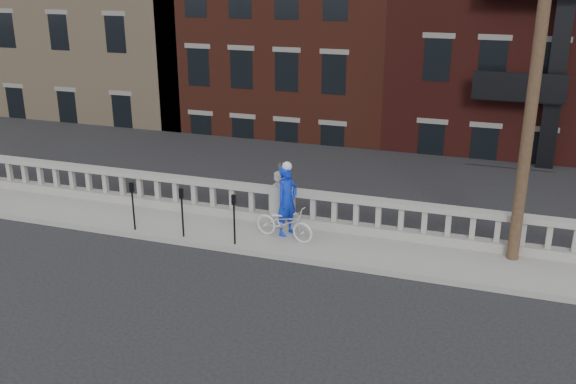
% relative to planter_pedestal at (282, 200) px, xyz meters
% --- Properties ---
extents(ground, '(120.00, 120.00, 0.00)m').
position_rel_planter_pedestal_xyz_m(ground, '(0.00, -3.95, -0.83)').
color(ground, black).
rests_on(ground, ground).
extents(sidewalk, '(32.00, 2.20, 0.15)m').
position_rel_planter_pedestal_xyz_m(sidewalk, '(0.00, -0.95, -0.76)').
color(sidewalk, gray).
rests_on(sidewalk, ground).
extents(balustrade, '(28.00, 0.34, 1.03)m').
position_rel_planter_pedestal_xyz_m(balustrade, '(0.00, 0.00, -0.19)').
color(balustrade, gray).
rests_on(balustrade, sidewalk).
extents(planter_pedestal, '(0.55, 0.55, 1.76)m').
position_rel_planter_pedestal_xyz_m(planter_pedestal, '(0.00, 0.00, 0.00)').
color(planter_pedestal, gray).
rests_on(planter_pedestal, sidewalk).
extents(lower_level, '(80.00, 44.00, 20.80)m').
position_rel_planter_pedestal_xyz_m(lower_level, '(0.56, 19.09, 1.80)').
color(lower_level, '#605E59').
rests_on(lower_level, ground).
extents(utility_pole, '(1.60, 0.28, 10.00)m').
position_rel_planter_pedestal_xyz_m(utility_pole, '(6.20, -0.35, 4.41)').
color(utility_pole, '#422D1E').
rests_on(utility_pole, sidewalk).
extents(parking_meter_b, '(0.10, 0.09, 1.36)m').
position_rel_planter_pedestal_xyz_m(parking_meter_b, '(-3.67, -1.80, 0.17)').
color(parking_meter_b, black).
rests_on(parking_meter_b, sidewalk).
extents(parking_meter_c, '(0.10, 0.09, 1.36)m').
position_rel_planter_pedestal_xyz_m(parking_meter_c, '(-2.17, -1.80, 0.17)').
color(parking_meter_c, black).
rests_on(parking_meter_c, sidewalk).
extents(parking_meter_d, '(0.10, 0.09, 1.36)m').
position_rel_planter_pedestal_xyz_m(parking_meter_d, '(-0.67, -1.80, 0.17)').
color(parking_meter_d, black).
rests_on(parking_meter_d, sidewalk).
extents(bicycle, '(1.79, 0.91, 0.90)m').
position_rel_planter_pedestal_xyz_m(bicycle, '(0.43, -1.04, -0.23)').
color(bicycle, silver).
rests_on(bicycle, sidewalk).
extents(cyclist, '(0.70, 0.83, 1.93)m').
position_rel_planter_pedestal_xyz_m(cyclist, '(0.40, -0.72, 0.29)').
color(cyclist, '#0C2BC2').
rests_on(cyclist, sidewalk).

